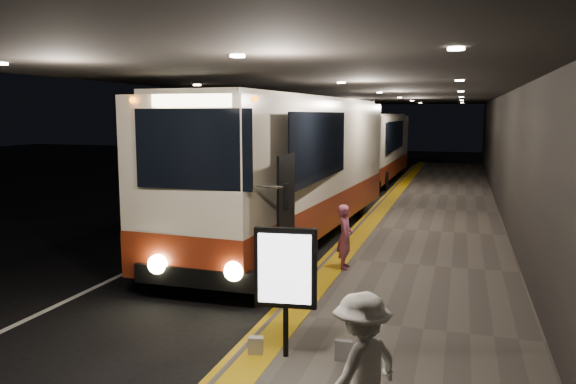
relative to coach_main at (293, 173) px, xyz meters
The scene contains 16 objects.
ground 4.05m from the coach_main, 103.83° to the right, with size 90.00×90.00×0.00m, color black.
lane_line_white 3.64m from the coach_main, 149.57° to the left, with size 0.12×50.00×0.01m, color silver.
kerb_stripe_yellow 2.91m from the coach_main, 45.99° to the left, with size 0.18×50.00×0.01m, color gold.
sidewalk 4.60m from the coach_main, 21.73° to the left, with size 4.50×50.00×0.15m, color #514C44.
tactile_strip 3.11m from the coach_main, 37.84° to the left, with size 0.50×50.00×0.01m, color gold.
terminal_wall 6.43m from the coach_main, 14.19° to the left, with size 0.10×50.00×6.00m, color black.
support_columns 2.43m from the coach_main, 166.70° to the left, with size 0.80×24.80×4.40m.
canopy 3.49m from the coach_main, 43.27° to the left, with size 9.00×50.00×0.40m, color black.
coach_main is the anchor object (origin of this frame).
coach_second 15.06m from the coach_main, 89.37° to the left, with size 2.54×11.47×3.60m.
passenger_boarding 4.17m from the coach_main, 55.80° to the right, with size 0.54×0.36×1.49m, color #AA4F6C.
passenger_waiting_white 10.91m from the coach_main, 69.37° to the right, with size 1.09×0.51×1.69m, color silver.
bag_polka 8.96m from the coach_main, 68.42° to the right, with size 0.25×0.11×0.30m, color black.
bag_plain 8.76m from the coach_main, 76.87° to the right, with size 0.22×0.13×0.27m, color #AEA8A3.
info_sign 8.65m from the coach_main, 73.92° to the right, with size 0.92×0.22×1.93m.
stanchion_post 5.82m from the coach_main, 70.45° to the right, with size 0.05×0.05×1.13m, color black.
Camera 1 is at (5.60, -12.35, 3.69)m, focal length 35.00 mm.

